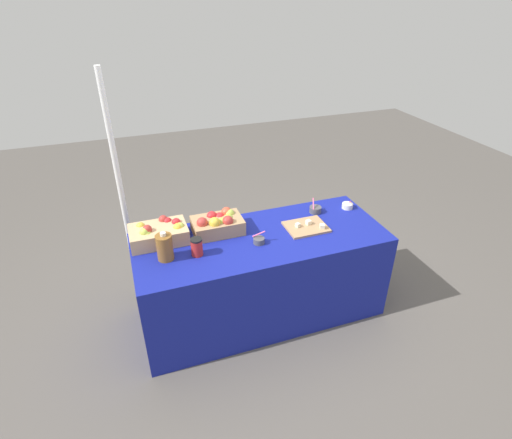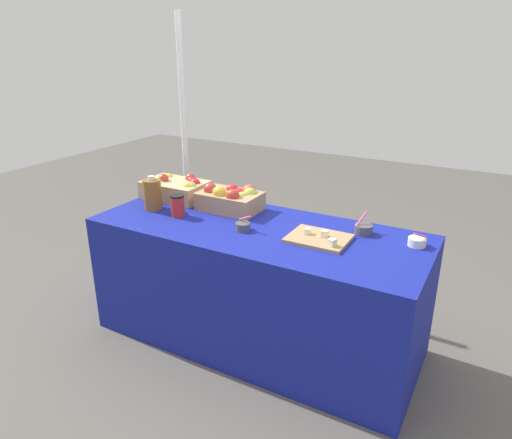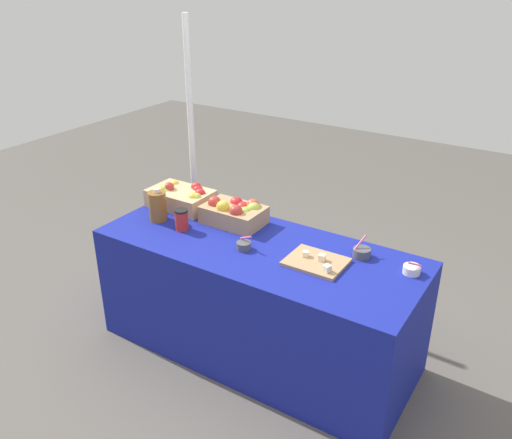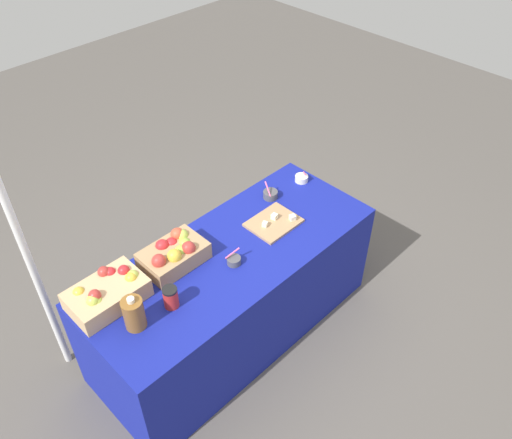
# 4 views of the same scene
# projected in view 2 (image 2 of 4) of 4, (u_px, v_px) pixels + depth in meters

# --- Properties ---
(ground_plane) EXTENTS (10.00, 10.00, 0.00)m
(ground_plane) POSITION_uv_depth(u_px,v_px,m) (257.00, 338.00, 2.89)
(ground_plane) COLOR #56514C
(table) EXTENTS (1.90, 0.76, 0.74)m
(table) POSITION_uv_depth(u_px,v_px,m) (257.00, 285.00, 2.75)
(table) COLOR navy
(table) RESTS_ON ground_plane
(apple_crate_left) EXTENTS (0.41, 0.27, 0.16)m
(apple_crate_left) POSITION_uv_depth(u_px,v_px,m) (176.00, 188.00, 3.09)
(apple_crate_left) COLOR tan
(apple_crate_left) RESTS_ON table
(apple_crate_middle) EXTENTS (0.38, 0.25, 0.16)m
(apple_crate_middle) POSITION_uv_depth(u_px,v_px,m) (231.00, 199.00, 2.87)
(apple_crate_middle) COLOR tan
(apple_crate_middle) RESTS_ON table
(cutting_board_front) EXTENTS (0.31, 0.25, 0.05)m
(cutting_board_front) POSITION_uv_depth(u_px,v_px,m) (319.00, 238.00, 2.45)
(cutting_board_front) COLOR tan
(cutting_board_front) RESTS_ON table
(sample_bowl_near) EXTENTS (0.09, 0.08, 0.09)m
(sample_bowl_near) POSITION_uv_depth(u_px,v_px,m) (243.00, 226.00, 2.57)
(sample_bowl_near) COLOR #4C4C51
(sample_bowl_near) RESTS_ON table
(sample_bowl_mid) EXTENTS (0.09, 0.09, 0.09)m
(sample_bowl_mid) POSITION_uv_depth(u_px,v_px,m) (417.00, 242.00, 2.38)
(sample_bowl_mid) COLOR silver
(sample_bowl_mid) RESTS_ON table
(sample_bowl_far) EXTENTS (0.10, 0.10, 0.12)m
(sample_bowl_far) POSITION_uv_depth(u_px,v_px,m) (363.00, 229.00, 2.53)
(sample_bowl_far) COLOR #4C4C51
(sample_bowl_far) RESTS_ON table
(cider_jug) EXTENTS (0.11, 0.11, 0.21)m
(cider_jug) POSITION_uv_depth(u_px,v_px,m) (153.00, 194.00, 2.88)
(cider_jug) COLOR brown
(cider_jug) RESTS_ON table
(coffee_cup) EXTENTS (0.08, 0.08, 0.13)m
(coffee_cup) POSITION_uv_depth(u_px,v_px,m) (178.00, 206.00, 2.77)
(coffee_cup) COLOR red
(coffee_cup) RESTS_ON table
(tent_pole) EXTENTS (0.04, 0.04, 1.92)m
(tent_pole) POSITION_uv_depth(u_px,v_px,m) (185.00, 151.00, 3.45)
(tent_pole) COLOR white
(tent_pole) RESTS_ON ground_plane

